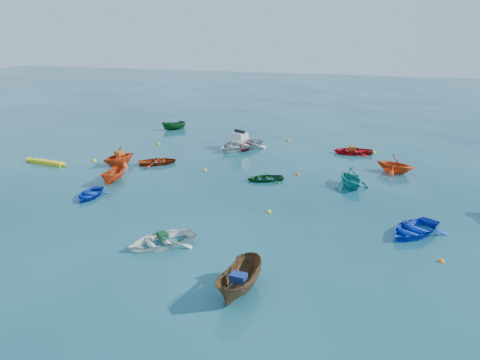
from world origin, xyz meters
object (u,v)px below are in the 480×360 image
(dinghy_blue_se, at_px, (413,234))
(kayak_yellow, at_px, (48,164))
(motorboat_white, at_px, (240,149))
(dinghy_white_near, at_px, (161,245))
(dinghy_blue_sw, at_px, (90,197))

(dinghy_blue_se, height_order, kayak_yellow, dinghy_blue_se)
(dinghy_blue_se, distance_m, motorboat_white, 19.82)
(dinghy_white_near, relative_size, dinghy_blue_se, 0.97)
(kayak_yellow, bearing_deg, motorboat_white, -48.42)
(dinghy_white_near, relative_size, motorboat_white, 0.71)
(kayak_yellow, xyz_separation_m, motorboat_white, (13.25, 8.78, 0.00))
(dinghy_white_near, distance_m, motorboat_white, 19.29)
(dinghy_white_near, relative_size, kayak_yellow, 0.91)
(dinghy_blue_se, relative_size, motorboat_white, 0.73)
(dinghy_white_near, xyz_separation_m, kayak_yellow, (-14.71, 10.45, 0.00))
(dinghy_white_near, height_order, kayak_yellow, dinghy_white_near)
(dinghy_blue_sw, height_order, dinghy_white_near, dinghy_white_near)
(dinghy_blue_sw, bearing_deg, dinghy_white_near, -40.47)
(kayak_yellow, bearing_deg, dinghy_white_near, -117.35)
(motorboat_white, bearing_deg, dinghy_white_near, -59.40)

